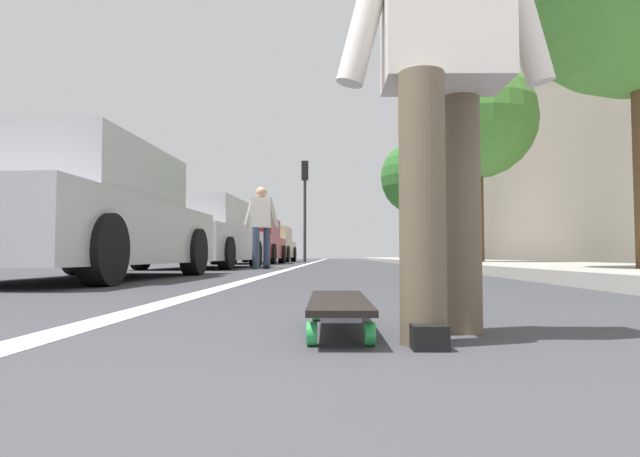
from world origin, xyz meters
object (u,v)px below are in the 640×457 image
parked_car_far (251,242)px  street_tree_mid (477,120)px  parked_car_end (271,245)px  skater_person (443,51)px  skateboard (339,304)px  parked_car_mid (204,235)px  pedestrian_distant (261,222)px  street_tree_far (418,178)px  parked_car_near (87,216)px  traffic_light (305,192)px

parked_car_far → street_tree_mid: bearing=-132.0°
parked_car_end → street_tree_mid: street_tree_mid is taller
skater_person → parked_car_far: 16.16m
skateboard → parked_car_far: 15.96m
skater_person → parked_car_mid: skater_person is taller
skateboard → pedestrian_distant: 9.06m
parked_car_mid → street_tree_mid: (0.69, -6.06, 2.65)m
parked_car_mid → skater_person: bearing=-161.6°
parked_car_far → street_tree_mid: street_tree_mid is taller
skateboard → pedestrian_distant: pedestrian_distant is taller
skater_person → street_tree_mid: bearing=-15.3°
skateboard → street_tree_mid: (10.23, -3.19, 3.27)m
street_tree_far → parked_car_near: bearing=158.5°
parked_car_mid → parked_car_near: bearing=-179.2°
parked_car_mid → parked_car_end: (11.66, 0.03, 0.02)m
skateboard → traffic_light: (20.20, 1.35, 2.83)m
parked_car_end → street_tree_far: street_tree_far is taller
parked_car_far → traffic_light: bearing=-18.6°
pedestrian_distant → parked_car_mid: bearing=63.7°
parked_car_end → street_tree_mid: (-10.97, -6.09, 2.64)m
parked_car_mid → pedestrian_distant: bearing=-116.3°
skateboard → parked_car_mid: 9.98m
parked_car_far → street_tree_far: 7.46m
parked_car_end → traffic_light: 2.87m
skateboard → parked_car_near: 4.90m
parked_car_far → traffic_light: traffic_light is taller
street_tree_mid → parked_car_end: bearing=29.0°
skateboard → street_tree_far: street_tree_far is taller
skater_person → street_tree_far: 19.65m
street_tree_far → pedestrian_distant: bearing=155.2°
parked_car_mid → parked_car_end: 11.66m
parked_car_mid → skateboard: bearing=-163.2°
skateboard → skater_person: (-0.15, -0.35, 0.84)m
parked_car_mid → street_tree_far: (9.61, -6.06, 2.64)m
pedestrian_distant → parked_car_far: bearing=11.0°
parked_car_near → traffic_light: size_ratio=1.03×
parked_car_mid → parked_car_far: parked_car_far is taller
skater_person → parked_car_far: size_ratio=0.39×
street_tree_mid → street_tree_far: 8.91m
parked_car_far → pedestrian_distant: 6.93m
skateboard → skater_person: 0.92m
parked_car_mid → pedestrian_distant: 1.50m
skateboard → parked_car_near: parked_car_near is taller
skateboard → parked_car_end: parked_car_end is taller
parked_car_far → parked_car_end: (5.51, 0.03, 0.01)m
skateboard → skater_person: skater_person is taller
parked_car_mid → street_tree_mid: street_tree_mid is taller
street_tree_mid → pedestrian_distant: bearing=105.9°
skateboard → parked_car_mid: (9.54, 2.88, 0.61)m
pedestrian_distant → parked_car_near: bearing=165.6°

